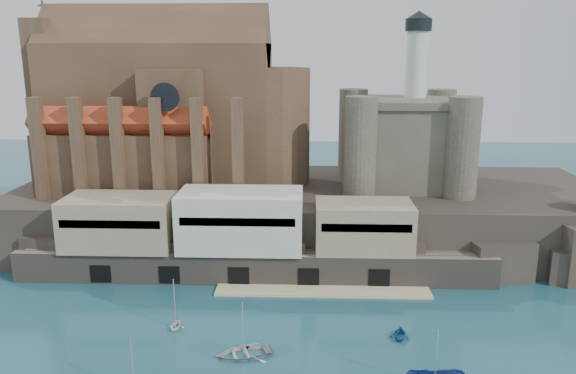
% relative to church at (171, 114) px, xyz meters
% --- Properties ---
extents(ground, '(300.00, 300.00, 0.00)m').
position_rel_church_xyz_m(ground, '(24.13, -41.85, -22.13)').
color(ground, '#1A4856').
rests_on(ground, ground).
extents(promontory, '(100.00, 36.00, 10.00)m').
position_rel_church_xyz_m(promontory, '(23.94, -2.48, -17.20)').
color(promontory, black).
rests_on(promontory, ground).
extents(quay, '(70.00, 12.00, 13.05)m').
position_rel_church_xyz_m(quay, '(13.94, -18.78, -16.06)').
color(quay, '#6A6054').
rests_on(quay, ground).
extents(church, '(47.00, 25.93, 30.51)m').
position_rel_church_xyz_m(church, '(0.00, 0.00, 0.00)').
color(church, '#483321').
rests_on(church, promontory).
extents(castle_keep, '(21.20, 21.20, 29.30)m').
position_rel_church_xyz_m(castle_keep, '(40.21, -0.78, -3.81)').
color(castle_keep, '#4B473B').
rests_on(castle_keep, promontory).
extents(boat_4, '(2.53, 1.66, 2.82)m').
position_rel_church_xyz_m(boat_4, '(7.92, -34.96, -22.13)').
color(boat_4, white).
rests_on(boat_4, ground).
extents(boat_6, '(2.59, 4.63, 6.22)m').
position_rel_church_xyz_m(boat_6, '(16.92, -40.99, -22.13)').
color(boat_6, beige).
rests_on(boat_6, ground).
extents(boat_7, '(3.16, 2.36, 3.28)m').
position_rel_church_xyz_m(boat_7, '(34.90, -36.36, -22.13)').
color(boat_7, '#134D94').
rests_on(boat_7, ground).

